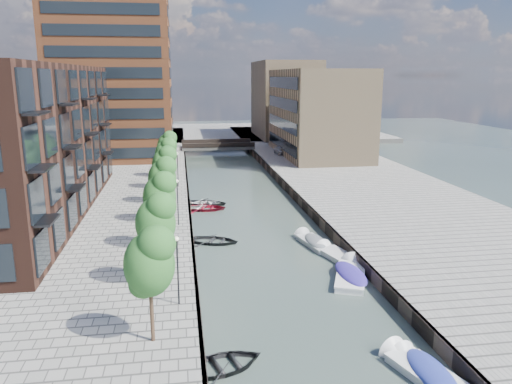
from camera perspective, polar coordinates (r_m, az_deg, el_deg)
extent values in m
plane|color=#38473F|center=(61.35, -2.10, -0.06)|extent=(300.00, 300.00, 0.00)
cube|color=gray|center=(64.99, 12.05, 0.86)|extent=(20.00, 140.00, 1.00)
cube|color=#332823|center=(60.86, -7.82, 0.20)|extent=(0.25, 140.00, 1.00)
cube|color=#332823|center=(62.21, 3.49, 0.58)|extent=(0.25, 140.00, 1.00)
cube|color=gray|center=(120.29, -5.45, 6.66)|extent=(80.00, 40.00, 1.00)
cube|color=black|center=(51.41, -23.61, 5.33)|extent=(8.00, 38.00, 14.00)
cube|color=brown|center=(84.96, -16.08, 14.01)|extent=(18.00, 18.00, 30.00)
cube|color=#A08562|center=(84.68, 7.03, 8.99)|extent=(12.00, 25.00, 14.00)
cube|color=#A08562|center=(109.84, 3.34, 10.53)|extent=(12.00, 20.00, 16.00)
cube|color=gray|center=(92.46, -4.42, 5.22)|extent=(13.00, 6.00, 0.60)
cube|color=#332823|center=(89.62, -4.29, 5.36)|extent=(13.00, 0.40, 0.80)
cube|color=#332823|center=(95.15, -4.56, 5.81)|extent=(13.00, 0.40, 0.80)
cylinder|color=#382619|center=(26.04, -11.82, -13.19)|extent=(0.20, 0.20, 3.20)
ellipsoid|color=#1F5520|center=(24.96, -12.12, -7.57)|extent=(2.50, 2.50, 3.25)
cylinder|color=#382619|center=(32.46, -11.21, -7.73)|extent=(0.20, 0.20, 3.20)
ellipsoid|color=#1F5520|center=(31.60, -11.43, -3.10)|extent=(2.50, 2.50, 3.25)
cylinder|color=#382619|center=(39.08, -10.82, -4.09)|extent=(0.20, 0.20, 3.20)
ellipsoid|color=#1F5520|center=(38.37, -10.99, -0.20)|extent=(2.50, 2.50, 3.25)
cylinder|color=#382619|center=(45.81, -10.54, -1.51)|extent=(0.20, 0.20, 3.20)
ellipsoid|color=#1F5520|center=(45.21, -10.68, 1.83)|extent=(2.50, 2.50, 3.25)
cylinder|color=#382619|center=(52.61, -10.33, 0.40)|extent=(0.20, 0.20, 3.20)
ellipsoid|color=#1F5520|center=(52.09, -10.46, 3.33)|extent=(2.50, 2.50, 3.25)
cylinder|color=#382619|center=(59.46, -10.17, 1.88)|extent=(0.20, 0.20, 3.20)
ellipsoid|color=#1F5520|center=(59.00, -10.28, 4.47)|extent=(2.50, 2.50, 3.25)
cylinder|color=#382619|center=(66.34, -10.05, 3.05)|extent=(0.20, 0.20, 3.20)
ellipsoid|color=#1F5520|center=(65.93, -10.14, 5.38)|extent=(2.50, 2.50, 3.25)
cylinder|color=black|center=(29.48, -8.92, -8.99)|extent=(0.10, 0.10, 4.00)
sphere|color=#FFF2CC|center=(28.79, -9.06, -5.30)|extent=(0.24, 0.24, 0.24)
cylinder|color=black|center=(44.71, -8.93, -1.28)|extent=(0.10, 0.10, 4.00)
sphere|color=#FFF2CC|center=(44.26, -9.02, 1.23)|extent=(0.24, 0.24, 0.24)
cylinder|color=black|center=(60.35, -8.94, 2.48)|extent=(0.10, 0.10, 4.00)
sphere|color=#FFF2CC|center=(60.01, -9.00, 4.35)|extent=(0.24, 0.24, 0.24)
imported|color=black|center=(26.05, -3.78, -19.47)|extent=(4.94, 4.16, 0.87)
imported|color=#232426|center=(43.23, -4.78, -5.82)|extent=(4.99, 4.30, 0.87)
imported|color=maroon|center=(53.67, -5.82, -2.06)|extent=(4.86, 3.82, 0.92)
imported|color=white|center=(55.41, -5.93, -1.57)|extent=(4.91, 4.03, 0.89)
imported|color=#232326|center=(55.74, -5.63, -1.48)|extent=(5.17, 4.32, 0.92)
cube|color=white|center=(26.41, 19.40, -19.64)|extent=(3.02, 4.90, 0.65)
cube|color=white|center=(26.23, 19.46, -18.99)|extent=(3.12, 5.02, 0.10)
cone|color=white|center=(27.75, 15.87, -17.53)|extent=(1.89, 1.37, 1.70)
ellipsoid|color=#202F96|center=(26.20, 19.47, -18.90)|extent=(2.80, 4.49, 0.56)
cube|color=white|center=(26.42, 19.44, -19.64)|extent=(2.15, 4.21, 0.57)
cube|color=white|center=(26.26, 19.49, -19.08)|extent=(2.23, 4.31, 0.09)
cone|color=white|center=(27.74, 16.80, -17.64)|extent=(1.60, 1.03, 1.49)
ellipsoid|color=#5B5F63|center=(26.24, 19.50, -19.00)|extent=(2.01, 3.85, 0.49)
cube|color=silver|center=(39.73, 9.78, -7.64)|extent=(2.90, 4.79, 0.64)
cube|color=silver|center=(39.61, 9.80, -7.18)|extent=(3.00, 4.91, 0.10)
cone|color=silver|center=(41.45, 7.98, -6.61)|extent=(1.85, 1.33, 1.66)
cube|color=white|center=(36.21, 10.73, -9.79)|extent=(3.57, 5.36, 0.71)
cube|color=white|center=(36.07, 10.76, -9.23)|extent=(3.69, 5.50, 0.11)
cone|color=white|center=(38.53, 10.89, -8.27)|extent=(2.09, 1.60, 1.86)
ellipsoid|color=#2E1F92|center=(36.05, 10.76, -9.15)|extent=(3.31, 4.92, 0.61)
cube|color=silver|center=(42.69, 6.78, -6.05)|extent=(2.46, 4.58, 0.61)
cube|color=silver|center=(42.58, 6.79, -5.63)|extent=(2.56, 4.69, 0.09)
cone|color=silver|center=(44.51, 5.50, -5.14)|extent=(1.75, 1.16, 1.61)
ellipsoid|color=#5A5F62|center=(42.57, 6.79, -5.57)|extent=(2.29, 4.20, 0.53)
imported|color=#A1A3A6|center=(84.88, 2.83, 4.80)|extent=(1.87, 4.19, 1.40)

